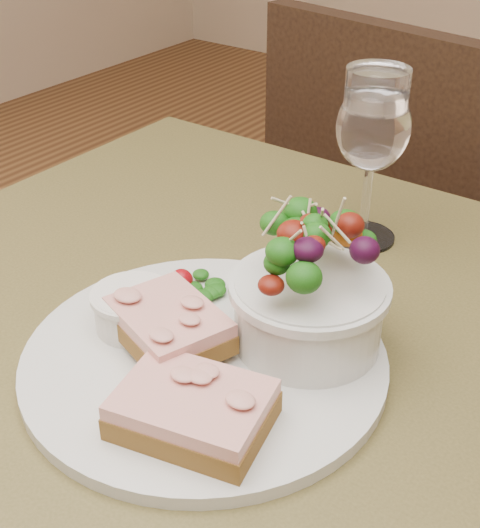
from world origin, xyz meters
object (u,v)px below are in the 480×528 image
Objects in this scene: sandwich_front at (193,409)px; ramekin at (133,308)px; cafe_table at (218,422)px; chair_far at (406,326)px; dinner_plate at (204,359)px; wine_glass at (373,132)px; sandwich_back at (169,325)px; salad_bowl at (310,284)px.

ramekin is at bearing 139.01° from sandwich_front.
cafe_table is 0.89× the size of chair_far.
sandwich_front is at bearing -28.33° from ramekin.
wine_glass is (0.01, 0.27, 0.12)m from dinner_plate.
dinner_plate is 0.30m from wine_glass.
salad_bowl is (0.09, 0.07, 0.04)m from sandwich_back.
salad_bowl is (0.13, 0.07, 0.04)m from ramekin.
chair_far is at bearing 103.29° from wine_glass.
sandwich_back is 0.12m from salad_bowl.
sandwich_back is at bearing -161.82° from dinner_plate.
salad_bowl is (0.08, 0.03, 0.17)m from cafe_table.
sandwich_back reaches higher than ramekin.
cafe_table is 0.18m from sandwich_front.
ramekin is at bearing 102.48° from chair_far.
chair_far is 13.47× the size of ramekin.
chair_far is 0.89m from dinner_plate.
salad_bowl is at bearing 27.71° from ramekin.
wine_glass is (0.08, 0.28, 0.09)m from ramekin.
wine_glass is at bearing 74.08° from ramekin.
sandwich_front is at bearing -83.25° from wine_glass.
sandwich_front is (0.06, -0.11, 0.13)m from cafe_table.
cafe_table is at bearing 113.23° from dinner_plate.
sandwich_back is at bearing 105.78° from chair_far.
cafe_table is at bearing 107.30° from chair_far.
salad_bowl reaches higher than ramekin.
sandwich_back is at bearing -140.63° from salad_bowl.
dinner_plate is (0.01, -0.03, 0.11)m from cafe_table.
cafe_table is 0.19m from salad_bowl.
chair_far is at bearing 92.57° from ramekin.
ramekin is at bearing -145.23° from cafe_table.
chair_far is 0.90m from ramekin.
salad_bowl is at bearing 71.12° from sandwich_front.
chair_far is at bearing 114.91° from sandwich_back.
wine_glass is at bearing 84.09° from sandwich_front.
wine_glass is (0.02, 0.24, 0.22)m from cafe_table.
cafe_table is 0.80m from chair_far.
chair_far reaches higher than cafe_table.
dinner_plate is at bearing 37.21° from sandwich_back.
wine_glass is at bearing 101.94° from sandwich_back.
cafe_table is 11.97× the size of ramekin.
cafe_table is 6.30× the size of salad_bowl.
sandwich_back is 1.78× the size of ramekin.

